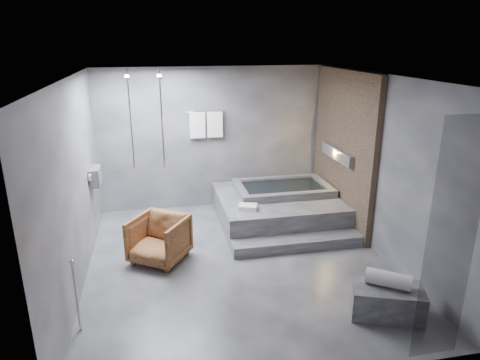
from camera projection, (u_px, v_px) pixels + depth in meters
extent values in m
plane|color=#303033|center=(238.00, 262.00, 6.61)|extent=(5.00, 5.00, 0.00)
cube|color=#505053|center=(238.00, 77.00, 5.73)|extent=(4.50, 5.00, 0.04)
cube|color=#3B3B40|center=(213.00, 139.00, 8.50)|extent=(4.50, 0.04, 2.80)
cube|color=#3B3B40|center=(293.00, 259.00, 3.85)|extent=(4.50, 0.04, 2.80)
cube|color=#3B3B40|center=(74.00, 187.00, 5.74)|extent=(0.04, 5.00, 2.80)
cube|color=#3B3B40|center=(381.00, 167.00, 6.60)|extent=(0.04, 5.00, 2.80)
cube|color=#886C4F|center=(343.00, 148.00, 7.75)|extent=(0.10, 2.40, 2.78)
cube|color=#FF9938|center=(338.00, 154.00, 7.77)|extent=(0.14, 1.20, 0.20)
cube|color=gray|center=(95.00, 176.00, 7.16)|extent=(0.16, 0.42, 0.30)
imported|color=beige|center=(96.00, 181.00, 7.08)|extent=(0.08, 0.08, 0.21)
imported|color=beige|center=(97.00, 179.00, 7.27)|extent=(0.07, 0.07, 0.15)
cylinder|color=silver|center=(162.00, 120.00, 7.73)|extent=(0.04, 0.04, 1.80)
cylinder|color=silver|center=(130.00, 121.00, 7.63)|extent=(0.04, 0.04, 1.80)
cylinder|color=silver|center=(206.00, 112.00, 8.24)|extent=(0.75, 0.02, 0.02)
cube|color=white|center=(197.00, 125.00, 8.27)|extent=(0.30, 0.06, 0.50)
cube|color=white|center=(215.00, 125.00, 8.33)|extent=(0.30, 0.06, 0.50)
cylinder|color=silver|center=(77.00, 297.00, 4.94)|extent=(0.04, 0.04, 0.90)
cube|color=black|center=(450.00, 245.00, 4.22)|extent=(0.55, 0.01, 2.60)
cube|color=#353538|center=(278.00, 208.00, 8.08)|extent=(2.20, 2.00, 0.50)
cube|color=#353538|center=(297.00, 243.00, 7.03)|extent=(2.20, 0.36, 0.18)
cube|color=#323235|center=(387.00, 301.00, 5.30)|extent=(0.97, 0.75, 0.39)
imported|color=#442311|center=(159.00, 239.00, 6.57)|extent=(1.07, 1.08, 0.72)
cylinder|color=silver|center=(389.00, 279.00, 5.24)|extent=(0.55, 0.48, 0.19)
cube|color=silver|center=(248.00, 207.00, 7.34)|extent=(0.36, 0.31, 0.08)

